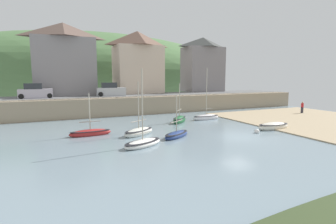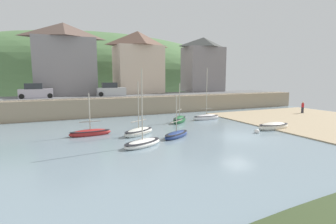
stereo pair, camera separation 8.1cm
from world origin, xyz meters
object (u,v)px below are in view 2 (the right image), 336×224
sailboat_far_left (90,133)px  waterfront_building_right (203,64)px  rowboat_small_beached (139,132)px  parked_car_by_wall (111,90)px  motorboat_with_cabin (273,126)px  sailboat_tall_mast (176,135)px  waterfront_building_centre (138,62)px  fishing_boat_green (143,143)px  person_on_slipway (303,107)px  mooring_buoy (257,132)px  waterfront_building_left (65,59)px  dinghy_open_wooden (179,120)px  sailboat_nearest_shore (206,117)px  parked_car_near_slipway (36,92)px

sailboat_far_left → waterfront_building_right: bearing=37.1°
rowboat_small_beached → parked_car_by_wall: bearing=55.9°
motorboat_with_cabin → sailboat_tall_mast: 10.41m
waterfront_building_centre → fishing_boat_green: (-7.65, -24.64, -7.40)m
person_on_slipway → mooring_buoy: bearing=-154.3°
parked_car_by_wall → sailboat_far_left: bearing=-105.5°
rowboat_small_beached → mooring_buoy: (10.29, -3.81, -0.14)m
waterfront_building_left → sailboat_far_left: size_ratio=2.72×
motorboat_with_cabin → fishing_boat_green: bearing=-174.7°
person_on_slipway → fishing_boat_green: bearing=-164.7°
parked_car_by_wall → mooring_buoy: size_ratio=8.98×
waterfront_building_right → motorboat_with_cabin: bearing=-105.1°
dinghy_open_wooden → parked_car_by_wall: size_ratio=1.11×
sailboat_far_left → waterfront_building_left: bearing=90.2°
sailboat_nearest_shore → parked_car_near_slipway: (-19.01, 11.63, 2.90)m
waterfront_building_centre → motorboat_with_cabin: size_ratio=2.86×
person_on_slipway → parked_car_near_slipway: bearing=159.2°
sailboat_far_left → sailboat_nearest_shore: sailboat_nearest_shore is taller
waterfront_building_left → motorboat_with_cabin: (17.91, -23.94, -7.57)m
parked_car_near_slipway → fishing_boat_green: bearing=-67.7°
waterfront_building_centre → rowboat_small_beached: size_ratio=2.07×
parked_car_near_slipway → parked_car_by_wall: 9.91m
sailboat_tall_mast → person_on_slipway: 23.20m
fishing_boat_green → sailboat_tall_mast: fishing_boat_green is taller
sailboat_nearest_shore → parked_car_by_wall: bearing=126.8°
sailboat_far_left → sailboat_tall_mast: 7.72m
waterfront_building_centre → parked_car_by_wall: size_ratio=2.46×
mooring_buoy → parked_car_by_wall: bearing=114.6°
waterfront_building_centre → sailboat_far_left: (-10.75, -19.29, -7.39)m
sailboat_tall_mast → parked_car_by_wall: size_ratio=0.91×
sailboat_far_left → rowboat_small_beached: size_ratio=0.79×
person_on_slipway → mooring_buoy: size_ratio=3.47×
motorboat_with_cabin → dinghy_open_wooden: dinghy_open_wooden is taller
waterfront_building_left → sailboat_nearest_shore: waterfront_building_left is taller
motorboat_with_cabin → dinghy_open_wooden: bearing=134.6°
sailboat_tall_mast → person_on_slipway: size_ratio=2.35×
dinghy_open_wooden → person_on_slipway: 18.93m
waterfront_building_left → fishing_boat_green: waterfront_building_left is taller
person_on_slipway → sailboat_tall_mast: bearing=-166.0°
sailboat_nearest_shore → mooring_buoy: bearing=-90.2°
motorboat_with_cabin → parked_car_by_wall: bearing=124.2°
waterfront_building_right → parked_car_by_wall: size_ratio=2.39×
sailboat_far_left → person_on_slipway: 29.31m
dinghy_open_wooden → parked_car_near_slipway: (-15.17, 11.98, 2.90)m
fishing_boat_green → sailboat_tall_mast: (3.63, 1.58, -0.01)m
motorboat_with_cabin → person_on_slipway: bearing=30.5°
rowboat_small_beached → parked_car_by_wall: (1.05, 16.35, 2.93)m
mooring_buoy → fishing_boat_green: bearing=179.9°
parked_car_near_slipway → waterfront_building_left: bearing=48.9°
fishing_boat_green → parked_car_by_wall: size_ratio=1.42×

